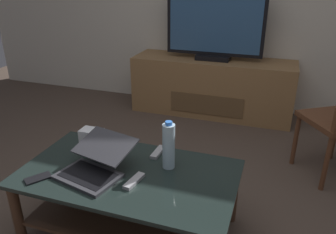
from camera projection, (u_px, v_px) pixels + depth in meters
ground_plane at (150, 234)px, 2.06m from camera, size 7.68×7.68×0.00m
coffee_table at (129, 191)px, 1.98m from camera, size 1.25×0.70×0.43m
media_cabinet at (212, 86)px, 3.74m from camera, size 1.76×0.52×0.62m
television at (215, 25)px, 3.45m from camera, size 1.03×0.20×0.76m
laptop at (95, 164)px, 1.89m from camera, size 0.42×0.46×0.17m
router_box at (92, 140)px, 2.12m from camera, size 0.14×0.10×0.15m
water_bottle_near at (169, 146)px, 1.92m from camera, size 0.07×0.07×0.29m
cell_phone at (38, 178)px, 1.85m from camera, size 0.14×0.15×0.01m
tv_remote at (158, 152)px, 2.11m from camera, size 0.05×0.16×0.02m
soundbar_remote at (134, 181)px, 1.82m from camera, size 0.07×0.17×0.02m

